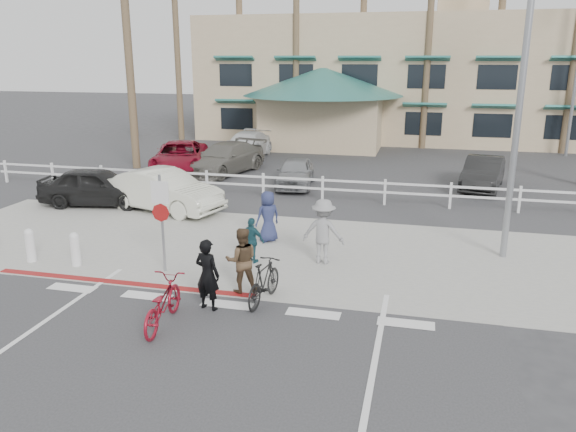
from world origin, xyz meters
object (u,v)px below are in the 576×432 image
(car_red_compact, at_px, (97,186))
(bike_red, at_px, (162,303))
(car_white_sedan, at_px, (164,191))
(sign_post, at_px, (162,218))
(bike_black, at_px, (264,282))

(car_red_compact, bearing_deg, bike_red, -150.94)
(car_white_sedan, bearing_deg, sign_post, -138.08)
(bike_red, bearing_deg, sign_post, -69.81)
(bike_red, height_order, car_white_sedan, car_white_sedan)
(sign_post, bearing_deg, car_red_compact, 133.80)
(bike_red, relative_size, bike_black, 1.14)
(bike_black, bearing_deg, bike_red, 50.68)
(bike_red, bearing_deg, bike_black, -141.98)
(bike_red, xyz_separation_m, bike_black, (1.75, 1.61, 0.00))
(bike_red, xyz_separation_m, car_red_compact, (-6.82, 8.59, 0.22))
(bike_black, relative_size, car_white_sedan, 0.37)
(sign_post, bearing_deg, car_white_sedan, 115.72)
(bike_black, xyz_separation_m, car_white_sedan, (-5.76, 6.81, 0.25))
(sign_post, distance_m, car_white_sedan, 6.21)
(sign_post, xyz_separation_m, bike_red, (1.33, -2.87, -0.94))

